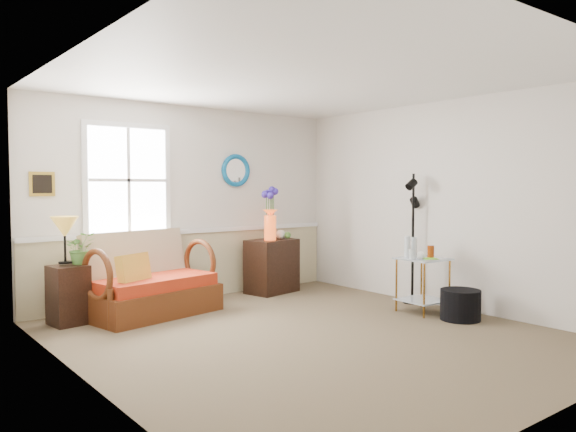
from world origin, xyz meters
TOP-DOWN VIEW (x-y plane):
  - floor at (0.00, 0.00)m, footprint 4.50×5.00m
  - ceiling at (0.00, 0.00)m, footprint 4.50×5.00m
  - walls at (0.00, 0.00)m, footprint 4.51×5.01m
  - wainscot at (0.00, 2.48)m, footprint 4.46×0.02m
  - chair_rail at (0.00, 2.47)m, footprint 4.46×0.04m
  - window at (-0.90, 2.47)m, footprint 1.14×0.06m
  - picture at (-1.92, 2.48)m, footprint 0.28×0.03m
  - mirror at (0.70, 2.48)m, footprint 0.47×0.07m
  - loveseat at (-0.87, 1.89)m, footprint 1.64×1.13m
  - throw_pillow at (-1.14, 1.75)m, footprint 0.44×0.28m
  - lamp_stand at (-1.79, 2.02)m, footprint 0.41×0.41m
  - table_lamp at (-1.80, 2.06)m, footprint 0.31×0.31m
  - potted_plant at (-1.64, 2.05)m, footprint 0.33×0.36m
  - cabinet at (1.09, 2.14)m, footprint 0.79×0.59m
  - flower_vase at (1.02, 2.08)m, footprint 0.29×0.29m
  - side_table at (1.76, -0.02)m, footprint 0.56×0.56m
  - tabletop_items at (1.78, 0.03)m, footprint 0.57×0.57m
  - floor_lamp at (2.10, 0.42)m, footprint 0.26×0.26m
  - ottoman at (1.79, -0.53)m, footprint 0.47×0.47m

SIDE VIEW (x-z plane):
  - floor at x=0.00m, z-range -0.01..0.01m
  - ottoman at x=1.79m, z-range 0.00..0.35m
  - lamp_stand at x=-1.79m, z-range 0.00..0.65m
  - side_table at x=1.76m, z-range 0.00..0.66m
  - cabinet at x=1.09m, z-range 0.00..0.76m
  - wainscot at x=0.00m, z-range 0.00..0.90m
  - loveseat at x=-0.87m, z-range 0.00..0.98m
  - throw_pillow at x=-1.14m, z-range 0.32..0.76m
  - tabletop_items at x=1.78m, z-range 0.66..0.92m
  - potted_plant at x=-1.64m, z-range 0.65..0.93m
  - floor_lamp at x=2.10m, z-range 0.00..1.69m
  - chair_rail at x=0.00m, z-range 0.89..0.95m
  - table_lamp at x=-1.80m, z-range 0.65..1.19m
  - flower_vase at x=1.02m, z-range 0.76..1.49m
  - walls at x=0.00m, z-range 0.00..2.60m
  - picture at x=-1.92m, z-range 1.41..1.69m
  - window at x=-0.90m, z-range 0.88..2.32m
  - mirror at x=0.70m, z-range 1.51..1.99m
  - ceiling at x=0.00m, z-range 2.60..2.60m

